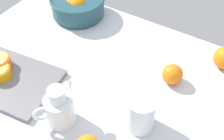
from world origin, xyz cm
name	(u,v)px	position (x,y,z in cm)	size (l,w,h in cm)	color
ground_plane	(101,91)	(0.00, 0.00, -1.50)	(119.81, 83.21, 3.00)	silver
fruit_bowl	(77,4)	(-31.50, 29.90, 5.22)	(23.15, 23.15, 10.74)	#234C56
juice_pitcher	(60,110)	(-3.46, -16.68, 5.17)	(9.50, 11.49, 14.91)	white
juice_glass	(140,115)	(17.31, -5.85, 5.10)	(8.68, 8.68, 11.89)	white
cutting_board	(6,79)	(-29.54, -13.88, 0.91)	(34.73, 22.77, 1.81)	slate
loose_orange_1	(172,74)	(18.53, 15.12, 3.50)	(7.00, 7.00, 7.00)	orange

